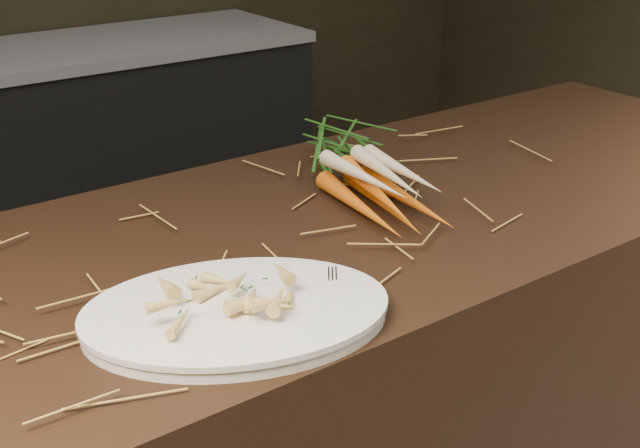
% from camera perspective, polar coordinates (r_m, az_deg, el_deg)
% --- Properties ---
extents(back_counter, '(1.82, 0.62, 0.84)m').
position_cam_1_polar(back_counter, '(3.19, -17.15, 4.57)').
color(back_counter, black).
rests_on(back_counter, ground).
extents(straw_bedding, '(1.40, 0.60, 0.02)m').
position_cam_1_polar(straw_bedding, '(1.29, -3.86, -0.53)').
color(straw_bedding, olive).
rests_on(straw_bedding, main_counter).
extents(root_veg_bunch, '(0.25, 0.51, 0.09)m').
position_cam_1_polar(root_veg_bunch, '(1.49, 1.99, 4.58)').
color(root_veg_bunch, '#C73E08').
rests_on(root_veg_bunch, main_counter).
extents(serving_platter, '(0.47, 0.40, 0.02)m').
position_cam_1_polar(serving_platter, '(1.06, -5.96, -6.50)').
color(serving_platter, white).
rests_on(serving_platter, main_counter).
extents(roasted_veg_heap, '(0.23, 0.21, 0.04)m').
position_cam_1_polar(roasted_veg_heap, '(1.04, -6.04, -4.96)').
color(roasted_veg_heap, tan).
rests_on(roasted_veg_heap, serving_platter).
extents(serving_fork, '(0.10, 0.13, 0.00)m').
position_cam_1_polar(serving_fork, '(1.06, 1.80, -5.62)').
color(serving_fork, silver).
rests_on(serving_fork, serving_platter).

